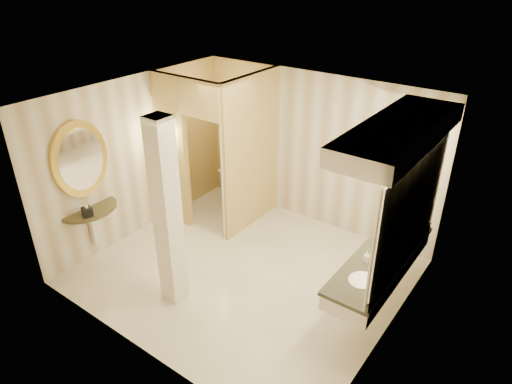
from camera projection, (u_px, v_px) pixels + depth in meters
floor at (245, 271)px, 7.08m from camera, size 4.50×4.50×0.00m
ceiling at (242, 101)px, 5.82m from camera, size 4.50×4.50×0.00m
wall_back at (314, 151)px, 7.87m from camera, size 4.50×0.02×2.70m
wall_front at (133, 263)px, 5.02m from camera, size 4.50×0.02×2.70m
wall_left at (137, 157)px, 7.63m from camera, size 0.02×4.00×2.70m
wall_right at (397, 249)px, 5.27m from camera, size 0.02×4.00×2.70m
toilet_closet at (226, 152)px, 7.71m from camera, size 1.50×1.55×2.70m
wall_sconce at (168, 132)px, 7.59m from camera, size 0.14×0.14×0.42m
vanity at (391, 207)px, 5.57m from camera, size 0.75×2.36×2.09m
console_shelf at (84, 181)px, 6.85m from camera, size 0.92×0.92×1.91m
pillar at (167, 215)px, 5.94m from camera, size 0.28×0.28×2.70m
tissue_box at (87, 212)px, 6.82m from camera, size 0.17×0.17×0.14m
toilet at (237, 182)px, 8.91m from camera, size 0.68×0.91×0.83m
soap_bottle_a at (367, 257)px, 5.81m from camera, size 0.07×0.07×0.14m
soap_bottle_b at (376, 248)px, 6.02m from camera, size 0.10×0.10×0.11m
soap_bottle_c at (386, 245)px, 5.99m from camera, size 0.09×0.09×0.20m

